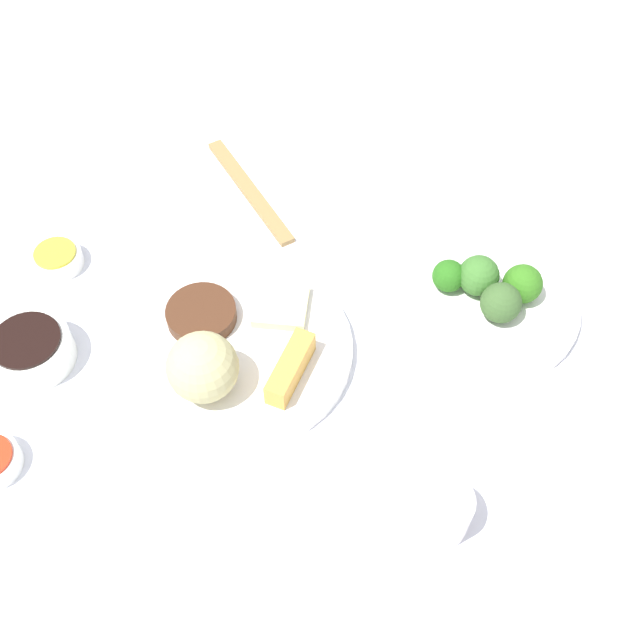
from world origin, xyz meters
TOP-DOWN VIEW (x-y plane):
  - tabletop at (0.00, 0.00)m, footprint 2.20×2.20m
  - main_plate at (0.00, -0.00)m, footprint 0.26×0.26m
  - rice_scoop at (-0.05, -0.04)m, footprint 0.08×0.08m
  - spring_roll at (0.05, -0.05)m, footprint 0.07×0.09m
  - crab_rangoon_wonton at (0.06, 0.04)m, footprint 0.08×0.08m
  - stir_fry_heap at (-0.04, 0.05)m, footprint 0.08×0.08m
  - broccoli_plate at (0.31, -0.01)m, footprint 0.23×0.23m
  - broccoli_floret_0 at (0.30, 0.01)m, footprint 0.05×0.05m
  - broccoli_floret_1 at (0.35, -0.01)m, footprint 0.05×0.05m
  - broccoli_floret_2 at (0.31, -0.03)m, footprint 0.05×0.05m
  - broccoli_floret_3 at (0.27, 0.03)m, footprint 0.04×0.04m
  - soy_sauce_bowl at (-0.24, 0.05)m, footprint 0.10×0.10m
  - soy_sauce_bowl_liquid at (-0.24, 0.05)m, footprint 0.08×0.08m
  - sauce_ramekin_hot_mustard at (-0.21, 0.20)m, footprint 0.07×0.07m
  - sauce_ramekin_hot_mustard_liquid at (-0.21, 0.20)m, footprint 0.05×0.05m
  - teacup at (0.15, -0.26)m, footprint 0.06×0.06m
  - chopsticks_pair at (0.06, 0.26)m, footprint 0.08×0.22m

SIDE VIEW (x-z plane):
  - tabletop at x=0.00m, z-range 0.00..0.02m
  - chopsticks_pair at x=0.06m, z-range 0.02..0.03m
  - broccoli_plate at x=0.31m, z-range 0.02..0.03m
  - main_plate at x=0.00m, z-range 0.02..0.04m
  - sauce_ramekin_hot_mustard at x=-0.21m, z-range 0.02..0.04m
  - soy_sauce_bowl at x=-0.24m, z-range 0.02..0.06m
  - crab_rangoon_wonton at x=0.06m, z-range 0.04..0.05m
  - sauce_ramekin_hot_mustard_liquid at x=-0.21m, z-range 0.04..0.05m
  - stir_fry_heap at x=-0.04m, z-range 0.04..0.05m
  - teacup at x=0.15m, z-range 0.02..0.08m
  - spring_roll at x=0.05m, z-range 0.04..0.07m
  - broccoli_floret_3 at x=0.27m, z-range 0.03..0.08m
  - broccoli_floret_1 at x=0.35m, z-range 0.03..0.08m
  - broccoli_floret_2 at x=0.31m, z-range 0.03..0.08m
  - broccoli_floret_0 at x=0.30m, z-range 0.03..0.08m
  - soy_sauce_bowl_liquid at x=-0.24m, z-range 0.06..0.06m
  - rice_scoop at x=-0.05m, z-range 0.04..0.12m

